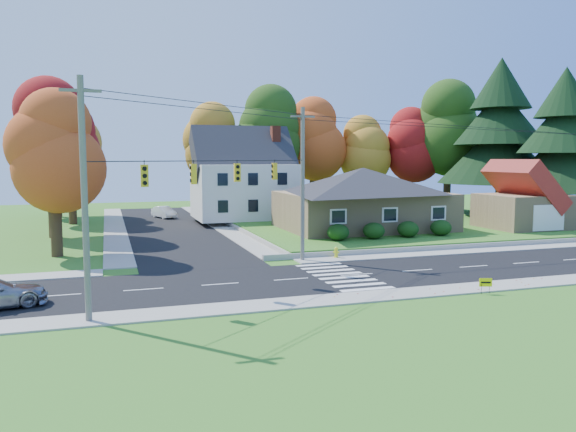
# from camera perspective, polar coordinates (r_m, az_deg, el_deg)

# --- Properties ---
(ground) EXTENTS (120.00, 120.00, 0.00)m
(ground) POSITION_cam_1_polar(r_m,az_deg,el_deg) (32.90, 6.99, -5.96)
(ground) COLOR #3D7923
(road_main) EXTENTS (90.00, 8.00, 0.02)m
(road_main) POSITION_cam_1_polar(r_m,az_deg,el_deg) (32.90, 6.99, -5.94)
(road_main) COLOR black
(road_main) RESTS_ON ground
(road_cross) EXTENTS (8.00, 44.00, 0.02)m
(road_cross) POSITION_cam_1_polar(r_m,az_deg,el_deg) (55.86, -12.04, -1.14)
(road_cross) COLOR black
(road_cross) RESTS_ON ground
(sidewalk_north) EXTENTS (90.00, 2.00, 0.08)m
(sidewalk_north) POSITION_cam_1_polar(r_m,az_deg,el_deg) (37.40, 3.75, -4.43)
(sidewalk_north) COLOR #9C9A90
(sidewalk_north) RESTS_ON ground
(sidewalk_south) EXTENTS (90.00, 2.00, 0.08)m
(sidewalk_south) POSITION_cam_1_polar(r_m,az_deg,el_deg) (28.55, 11.26, -7.78)
(sidewalk_south) COLOR #9C9A90
(sidewalk_south) RESTS_ON ground
(lawn) EXTENTS (30.00, 30.00, 0.50)m
(lawn) POSITION_cam_1_polar(r_m,az_deg,el_deg) (57.18, 9.94, -0.70)
(lawn) COLOR #3D7923
(lawn) RESTS_ON ground
(ranch_house) EXTENTS (14.60, 10.60, 5.40)m
(ranch_house) POSITION_cam_1_polar(r_m,az_deg,el_deg) (50.21, 7.62, 1.88)
(ranch_house) COLOR tan
(ranch_house) RESTS_ON lawn
(colonial_house) EXTENTS (10.40, 8.40, 9.60)m
(colonial_house) POSITION_cam_1_polar(r_m,az_deg,el_deg) (58.82, -4.51, 3.79)
(colonial_house) COLOR silver
(colonial_house) RESTS_ON lawn
(garage) EXTENTS (7.30, 6.30, 4.60)m
(garage) POSITION_cam_1_polar(r_m,az_deg,el_deg) (54.59, 22.87, 1.35)
(garage) COLOR tan
(garage) RESTS_ON lawn
(hedge_row) EXTENTS (10.70, 1.70, 1.27)m
(hedge_row) POSITION_cam_1_polar(r_m,az_deg,el_deg) (44.69, 10.43, -1.40)
(hedge_row) COLOR #163A10
(hedge_row) RESTS_ON lawn
(traffic_infrastructure) EXTENTS (38.10, 10.66, 10.00)m
(traffic_infrastructure) POSITION_cam_1_polar(r_m,az_deg,el_deg) (33.41, 5.89, 3.14)
(traffic_infrastructure) COLOR #666059
(traffic_infrastructure) RESTS_ON ground
(tree_lot_0) EXTENTS (6.72, 6.72, 12.51)m
(tree_lot_0) POSITION_cam_1_polar(r_m,az_deg,el_deg) (64.25, -7.58, 7.25)
(tree_lot_0) COLOR #3F2A19
(tree_lot_0) RESTS_ON lawn
(tree_lot_1) EXTENTS (7.84, 7.84, 14.60)m
(tree_lot_1) POSITION_cam_1_polar(r_m,az_deg,el_deg) (64.69, -2.15, 8.45)
(tree_lot_1) COLOR #3F2A19
(tree_lot_1) RESTS_ON lawn
(tree_lot_2) EXTENTS (7.28, 7.28, 13.56)m
(tree_lot_2) POSITION_cam_1_polar(r_m,az_deg,el_deg) (67.49, 2.57, 7.78)
(tree_lot_2) COLOR #3F2A19
(tree_lot_2) RESTS_ON lawn
(tree_lot_3) EXTENTS (6.16, 6.16, 11.47)m
(tree_lot_3) POSITION_cam_1_polar(r_m,az_deg,el_deg) (68.88, 7.57, 6.61)
(tree_lot_3) COLOR #3F2A19
(tree_lot_3) RESTS_ON lawn
(tree_lot_4) EXTENTS (6.72, 6.72, 12.51)m
(tree_lot_4) POSITION_cam_1_polar(r_m,az_deg,el_deg) (70.82, 12.35, 7.04)
(tree_lot_4) COLOR #3F2A19
(tree_lot_4) RESTS_ON lawn
(tree_lot_5) EXTENTS (8.40, 8.40, 15.64)m
(tree_lot_5) POSITION_cam_1_polar(r_m,az_deg,el_deg) (71.31, 16.01, 8.51)
(tree_lot_5) COLOR #3F2A19
(tree_lot_5) RESTS_ON lawn
(conifer_east_a) EXTENTS (12.80, 12.80, 16.96)m
(conifer_east_a) POSITION_cam_1_polar(r_m,az_deg,el_deg) (65.40, 20.68, 7.85)
(conifer_east_a) COLOR #3F2A19
(conifer_east_a) RESTS_ON lawn
(conifer_east_b) EXTENTS (11.20, 11.20, 14.84)m
(conifer_east_b) POSITION_cam_1_polar(r_m,az_deg,el_deg) (60.00, 26.19, 6.77)
(conifer_east_b) COLOR #3F2A19
(conifer_east_b) RESTS_ON lawn
(tree_west_0) EXTENTS (6.16, 6.16, 11.47)m
(tree_west_0) POSITION_cam_1_polar(r_m,az_deg,el_deg) (41.31, -22.76, 6.02)
(tree_west_0) COLOR #3F2A19
(tree_west_0) RESTS_ON ground
(tree_west_1) EXTENTS (7.28, 7.28, 13.56)m
(tree_west_1) POSITION_cam_1_polar(r_m,az_deg,el_deg) (51.38, -23.02, 7.36)
(tree_west_1) COLOR #3F2A19
(tree_west_1) RESTS_ON ground
(tree_west_2) EXTENTS (6.72, 6.72, 12.51)m
(tree_west_2) POSITION_cam_1_polar(r_m,az_deg,el_deg) (61.27, -21.25, 6.51)
(tree_west_2) COLOR #3F2A19
(tree_west_2) RESTS_ON ground
(tree_west_3) EXTENTS (7.84, 7.84, 14.60)m
(tree_west_3) POSITION_cam_1_polar(r_m,az_deg,el_deg) (69.42, -22.58, 7.42)
(tree_west_3) COLOR #3F2A19
(tree_west_3) RESTS_ON ground
(white_car) EXTENTS (2.64, 4.19, 1.30)m
(white_car) POSITION_cam_1_polar(r_m,az_deg,el_deg) (64.67, -12.49, 0.38)
(white_car) COLOR white
(white_car) RESTS_ON road_cross
(fire_hydrant) EXTENTS (0.45, 0.35, 0.79)m
(fire_hydrant) POSITION_cam_1_polar(r_m,az_deg,el_deg) (37.98, 4.92, -3.76)
(fire_hydrant) COLOR yellow
(fire_hydrant) RESTS_ON ground
(yard_sign) EXTENTS (0.61, 0.23, 0.79)m
(yard_sign) POSITION_cam_1_polar(r_m,az_deg,el_deg) (29.75, 19.44, -6.41)
(yard_sign) COLOR black
(yard_sign) RESTS_ON ground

